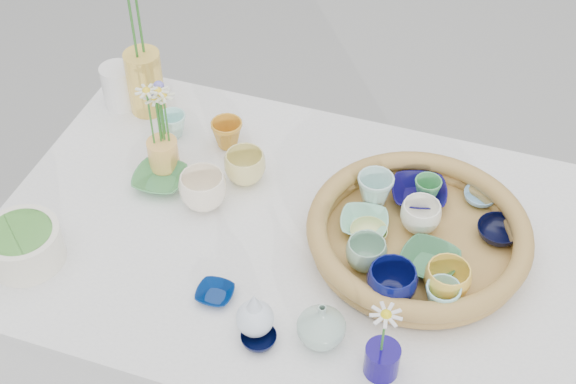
% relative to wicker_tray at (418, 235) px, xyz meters
% --- Properties ---
extents(wicker_tray, '(0.47, 0.47, 0.08)m').
position_rel_wicker_tray_xyz_m(wicker_tray, '(0.00, 0.00, 0.00)').
color(wicker_tray, olive).
rests_on(wicker_tray, display_table).
extents(tray_ceramic_0, '(0.15, 0.15, 0.03)m').
position_rel_wicker_tray_xyz_m(tray_ceramic_0, '(-0.03, 0.13, -0.01)').
color(tray_ceramic_0, '#0E0A4D').
rests_on(tray_ceramic_0, wicker_tray).
extents(tray_ceramic_1, '(0.11, 0.11, 0.03)m').
position_rel_wicker_tray_xyz_m(tray_ceramic_1, '(0.16, 0.07, -0.01)').
color(tray_ceramic_1, black).
rests_on(tray_ceramic_1, wicker_tray).
extents(tray_ceramic_2, '(0.12, 0.12, 0.07)m').
position_rel_wicker_tray_xyz_m(tray_ceramic_2, '(0.08, -0.12, 0.02)').
color(tray_ceramic_2, yellow).
rests_on(tray_ceramic_2, wicker_tray).
extents(tray_ceramic_3, '(0.14, 0.14, 0.03)m').
position_rel_wicker_tray_xyz_m(tray_ceramic_3, '(0.04, -0.06, -0.01)').
color(tray_ceramic_3, '#3A794D').
rests_on(tray_ceramic_3, wicker_tray).
extents(tray_ceramic_4, '(0.10, 0.10, 0.07)m').
position_rel_wicker_tray_xyz_m(tray_ceramic_4, '(-0.09, -0.10, 0.01)').
color(tray_ceramic_4, '#8AB79B').
rests_on(tray_ceramic_4, wicker_tray).
extents(tray_ceramic_5, '(0.12, 0.12, 0.03)m').
position_rel_wicker_tray_xyz_m(tray_ceramic_5, '(-0.12, 0.00, -0.01)').
color(tray_ceramic_5, '#8EDABA').
rests_on(tray_ceramic_5, wicker_tray).
extents(tray_ceramic_6, '(0.10, 0.10, 0.08)m').
position_rel_wicker_tray_xyz_m(tray_ceramic_6, '(-0.12, 0.09, 0.02)').
color(tray_ceramic_6, silver).
rests_on(tray_ceramic_6, wicker_tray).
extents(tray_ceramic_7, '(0.09, 0.09, 0.07)m').
position_rel_wicker_tray_xyz_m(tray_ceramic_7, '(-0.01, 0.04, 0.01)').
color(tray_ceramic_7, white).
rests_on(tray_ceramic_7, wicker_tray).
extents(tray_ceramic_8, '(0.08, 0.08, 0.02)m').
position_rel_wicker_tray_xyz_m(tray_ceramic_8, '(0.11, 0.17, -0.01)').
color(tray_ceramic_8, '#82C3FF').
rests_on(tray_ceramic_8, wicker_tray).
extents(tray_ceramic_9, '(0.12, 0.12, 0.08)m').
position_rel_wicker_tray_xyz_m(tray_ceramic_9, '(-0.02, -0.16, 0.02)').
color(tray_ceramic_9, '#080E4E').
rests_on(tray_ceramic_9, wicker_tray).
extents(tray_ceramic_10, '(0.08, 0.08, 0.03)m').
position_rel_wicker_tray_xyz_m(tray_ceramic_10, '(-0.10, -0.02, -0.01)').
color(tray_ceramic_10, '#E3E687').
rests_on(tray_ceramic_10, wicker_tray).
extents(tray_ceramic_11, '(0.08, 0.08, 0.06)m').
position_rel_wicker_tray_xyz_m(tray_ceramic_11, '(0.08, -0.16, 0.01)').
color(tray_ceramic_11, '#98E2DF').
rests_on(tray_ceramic_11, wicker_tray).
extents(tray_ceramic_12, '(0.07, 0.07, 0.06)m').
position_rel_wicker_tray_xyz_m(tray_ceramic_12, '(-0.01, 0.13, 0.01)').
color(tray_ceramic_12, '#479A5B').
rests_on(tray_ceramic_12, wicker_tray).
extents(loose_ceramic_0, '(0.09, 0.09, 0.07)m').
position_rel_wicker_tray_xyz_m(loose_ceramic_0, '(-0.51, 0.18, -0.00)').
color(loose_ceramic_0, orange).
rests_on(loose_ceramic_0, display_table).
extents(loose_ceramic_1, '(0.11, 0.11, 0.08)m').
position_rel_wicker_tray_xyz_m(loose_ceramic_1, '(-0.42, 0.08, -0.00)').
color(loose_ceramic_1, '#DBCE7A').
rests_on(loose_ceramic_1, display_table).
extents(loose_ceramic_2, '(0.13, 0.13, 0.03)m').
position_rel_wicker_tray_xyz_m(loose_ceramic_2, '(-0.60, 0.00, -0.02)').
color(loose_ceramic_2, '#448D51').
rests_on(loose_ceramic_2, display_table).
extents(loose_ceramic_3, '(0.12, 0.12, 0.08)m').
position_rel_wicker_tray_xyz_m(loose_ceramic_3, '(-0.48, -0.02, 0.00)').
color(loose_ceramic_3, white).
rests_on(loose_ceramic_3, display_table).
extents(loose_ceramic_4, '(0.08, 0.08, 0.02)m').
position_rel_wicker_tray_xyz_m(loose_ceramic_4, '(-0.36, -0.26, -0.03)').
color(loose_ceramic_4, '#011C55').
rests_on(loose_ceramic_4, display_table).
extents(loose_ceramic_5, '(0.09, 0.09, 0.06)m').
position_rel_wicker_tray_xyz_m(loose_ceramic_5, '(-0.65, 0.17, -0.01)').
color(loose_ceramic_5, '#AFEDE5').
rests_on(loose_ceramic_5, display_table).
extents(loose_ceramic_6, '(0.07, 0.07, 0.02)m').
position_rel_wicker_tray_xyz_m(loose_ceramic_6, '(-0.23, -0.34, -0.03)').
color(loose_ceramic_6, black).
rests_on(loose_ceramic_6, display_table).
extents(fluted_bowl, '(0.16, 0.16, 0.08)m').
position_rel_wicker_tray_xyz_m(fluted_bowl, '(-0.77, -0.29, 0.00)').
color(fluted_bowl, silver).
rests_on(fluted_bowl, display_table).
extents(bud_vase_paleblue, '(0.08, 0.08, 0.11)m').
position_rel_wicker_tray_xyz_m(bud_vase_paleblue, '(-0.25, -0.31, 0.02)').
color(bud_vase_paleblue, silver).
rests_on(bud_vase_paleblue, display_table).
extents(bud_vase_seafoam, '(0.11, 0.11, 0.10)m').
position_rel_wicker_tray_xyz_m(bud_vase_seafoam, '(-0.12, -0.29, 0.01)').
color(bud_vase_seafoam, '#9CBAAB').
rests_on(bud_vase_seafoam, display_table).
extents(bud_vase_cobalt, '(0.09, 0.09, 0.07)m').
position_rel_wicker_tray_xyz_m(bud_vase_cobalt, '(0.00, -0.32, -0.01)').
color(bud_vase_cobalt, '#100564').
rests_on(bud_vase_cobalt, display_table).
extents(single_daisy, '(0.08, 0.08, 0.12)m').
position_rel_wicker_tray_xyz_m(single_daisy, '(-0.00, -0.32, 0.08)').
color(single_daisy, white).
rests_on(single_daisy, bud_vase_cobalt).
extents(tall_vase_yellow, '(0.12, 0.12, 0.17)m').
position_rel_wicker_tray_xyz_m(tall_vase_yellow, '(-0.75, 0.25, 0.05)').
color(tall_vase_yellow, '#F1C24D').
rests_on(tall_vase_yellow, display_table).
extents(gerbera, '(0.16, 0.16, 0.31)m').
position_rel_wicker_tray_xyz_m(gerbera, '(-0.75, 0.23, 0.27)').
color(gerbera, '#D85E0E').
rests_on(gerbera, tall_vase_yellow).
extents(hydrangea, '(0.09, 0.09, 0.29)m').
position_rel_wicker_tray_xyz_m(hydrangea, '(-0.75, 0.26, 0.23)').
color(hydrangea, '#7150AC').
rests_on(hydrangea, tall_vase_yellow).
extents(white_pitcher, '(0.14, 0.13, 0.11)m').
position_rel_wicker_tray_xyz_m(white_pitcher, '(-0.82, 0.24, 0.02)').
color(white_pitcher, white).
rests_on(white_pitcher, display_table).
extents(daisy_cup, '(0.08, 0.08, 0.08)m').
position_rel_wicker_tray_xyz_m(daisy_cup, '(-0.62, 0.06, 0.00)').
color(daisy_cup, '#FFB85A').
rests_on(daisy_cup, display_table).
extents(daisy_posy, '(0.10, 0.10, 0.16)m').
position_rel_wicker_tray_xyz_m(daisy_posy, '(-0.61, 0.07, 0.12)').
color(daisy_posy, white).
rests_on(daisy_posy, daisy_cup).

